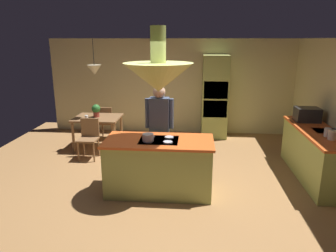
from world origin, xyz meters
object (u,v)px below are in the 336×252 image
object	(u,v)px
canister_flour	(332,135)
chair_by_back_wall	(106,121)
dining_table	(98,121)
cooking_pot_on_cooktop	(148,137)
kitchen_island	(159,166)
person_at_island	(159,125)
cup_on_table	(86,117)
potted_plant_on_table	(96,110)
chair_facing_island	(89,136)
canister_sugar	(328,132)
oven_tower	(215,97)
microwave_on_counter	(307,115)

from	to	relation	value
canister_flour	chair_by_back_wall	bearing A→B (deg)	151.12
dining_table	cooking_pot_on_cooktop	bearing A→B (deg)	-55.37
kitchen_island	chair_by_back_wall	xyz separation A→B (m)	(-1.70, 2.75, 0.04)
person_at_island	cup_on_table	bearing A→B (deg)	147.14
kitchen_island	potted_plant_on_table	bearing A→B (deg)	129.20
kitchen_island	cooking_pot_on_cooktop	size ratio (longest dim) A/B	10.02
dining_table	chair_facing_island	bearing A→B (deg)	-90.00
kitchen_island	potted_plant_on_table	size ratio (longest dim) A/B	6.01
canister_flour	canister_sugar	distance (m)	0.18
dining_table	cup_on_table	xyz separation A→B (m)	(-0.19, -0.22, 0.15)
chair_by_back_wall	canister_sugar	distance (m)	5.12
potted_plant_on_table	chair_facing_island	bearing A→B (deg)	-87.99
cup_on_table	canister_sugar	distance (m)	4.95
canister_flour	dining_table	bearing A→B (deg)	157.83
kitchen_island	oven_tower	bearing A→B (deg)	71.26
oven_tower	kitchen_island	bearing A→B (deg)	-108.74
person_at_island	potted_plant_on_table	bearing A→B (deg)	139.69
chair_by_back_wall	canister_flour	world-z (taller)	canister_flour
person_at_island	chair_facing_island	size ratio (longest dim) A/B	1.98
potted_plant_on_table	microwave_on_counter	size ratio (longest dim) A/B	0.65
kitchen_island	canister_sugar	xyz separation A→B (m)	(2.84, 0.43, 0.53)
chair_by_back_wall	dining_table	bearing A→B (deg)	90.00
oven_tower	potted_plant_on_table	world-z (taller)	oven_tower
potted_plant_on_table	cooking_pot_on_cooktop	size ratio (longest dim) A/B	1.67
cup_on_table	canister_sugar	bearing A→B (deg)	-17.09
cup_on_table	canister_flour	distance (m)	5.00
potted_plant_on_table	microwave_on_counter	distance (m)	4.61
microwave_on_counter	canister_sugar	bearing A→B (deg)	-90.00
person_at_island	cooking_pot_on_cooktop	size ratio (longest dim) A/B	9.55
oven_tower	potted_plant_on_table	size ratio (longest dim) A/B	7.15
potted_plant_on_table	cooking_pot_on_cooktop	world-z (taller)	cooking_pot_on_cooktop
kitchen_island	cooking_pot_on_cooktop	world-z (taller)	cooking_pot_on_cooktop
cup_on_table	cooking_pot_on_cooktop	bearing A→B (deg)	-49.39
microwave_on_counter	cooking_pot_on_cooktop	world-z (taller)	microwave_on_counter
oven_tower	person_at_island	distance (m)	2.79
canister_sugar	cooking_pot_on_cooktop	xyz separation A→B (m)	(-3.00, -0.56, 0.01)
canister_flour	microwave_on_counter	distance (m)	1.21
kitchen_island	potted_plant_on_table	xyz separation A→B (m)	(-1.72, 2.11, 0.46)
kitchen_island	cup_on_table	world-z (taller)	kitchen_island
potted_plant_on_table	dining_table	bearing A→B (deg)	-28.59
cup_on_table	chair_facing_island	bearing A→B (deg)	-66.92
chair_facing_island	canister_sugar	distance (m)	4.68
cooking_pot_on_cooktop	person_at_island	bearing A→B (deg)	83.87
kitchen_island	dining_table	distance (m)	2.71
canister_sugar	cooking_pot_on_cooktop	bearing A→B (deg)	-169.42
microwave_on_counter	cooking_pot_on_cooktop	xyz separation A→B (m)	(-3.00, -1.59, -0.06)
oven_tower	canister_flour	xyz separation A→B (m)	(1.74, -2.99, -0.07)
canister_sugar	microwave_on_counter	bearing A→B (deg)	90.00
potted_plant_on_table	cup_on_table	world-z (taller)	potted_plant_on_table
dining_table	cooking_pot_on_cooktop	xyz separation A→B (m)	(1.54, -2.23, 0.35)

